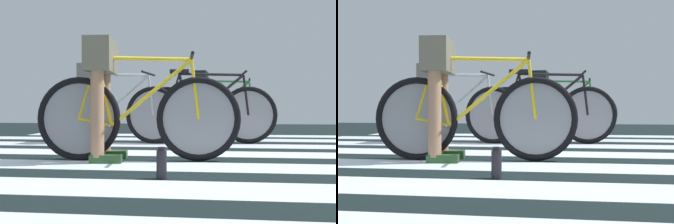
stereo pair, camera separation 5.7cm
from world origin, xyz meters
TOP-DOWN VIEW (x-y plane):
  - ground at (0.00, 0.00)m, footprint 18.00×14.00m
  - crosswalk_markings at (0.02, 0.26)m, footprint 5.47×5.76m
  - bicycle_1_of_4 at (-0.14, 0.14)m, footprint 1.74×0.52m
  - cyclist_1_of_4 at (-0.45, 0.12)m, footprint 0.34×0.43m
  - bicycle_2_of_4 at (-0.73, 1.65)m, footprint 1.73×0.52m
  - cyclist_2_of_4 at (-1.04, 1.69)m, footprint 0.36×0.44m
  - bicycle_3_of_4 at (0.44, 1.70)m, footprint 1.74×0.52m
  - bicycle_4_of_4 at (0.65, 2.93)m, footprint 1.73×0.52m
  - cyclist_4_of_4 at (0.34, 2.97)m, footprint 0.35×0.43m
  - water_bottle at (0.15, -0.61)m, footprint 0.07×0.07m

SIDE VIEW (x-z plane):
  - ground at x=0.00m, z-range 0.00..0.02m
  - crosswalk_markings at x=0.02m, z-range 0.02..0.02m
  - water_bottle at x=0.15m, z-range 0.01..0.22m
  - bicycle_1_of_4 at x=-0.14m, z-range -0.06..0.87m
  - bicycle_2_of_4 at x=-0.73m, z-range -0.06..0.87m
  - bicycle_3_of_4 at x=0.44m, z-range -0.06..0.87m
  - bicycle_4_of_4 at x=0.65m, z-range -0.06..0.87m
  - cyclist_2_of_4 at x=-1.04m, z-range 0.17..1.18m
  - cyclist_4_of_4 at x=0.34m, z-range 0.17..1.20m
  - cyclist_1_of_4 at x=-0.45m, z-range 0.17..1.20m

